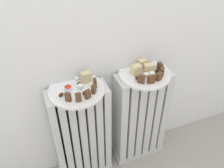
{
  "coord_description": "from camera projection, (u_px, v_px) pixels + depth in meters",
  "views": [
    {
      "loc": [
        -0.33,
        -0.56,
        1.27
      ],
      "look_at": [
        0.0,
        0.28,
        0.58
      ],
      "focal_mm": 38.74,
      "sensor_mm": 36.0,
      "label": 1
    }
  ],
  "objects": [
    {
      "name": "dark_cake_slice_right_2",
      "position": [
        159.0,
        77.0,
        1.12
      ],
      "size": [
        0.04,
        0.03,
        0.04
      ],
      "primitive_type": "cube",
      "rotation": [
        0.0,
        0.0,
        0.44
      ],
      "color": "#56351E",
      "rests_on": "plate_right"
    },
    {
      "name": "turkish_delight_right_1",
      "position": [
        137.0,
        66.0,
        1.21
      ],
      "size": [
        0.03,
        0.03,
        0.02
      ],
      "primitive_type": "cube",
      "rotation": [
        0.0,
        0.0,
        0.46
      ],
      "color": "white",
      "rests_on": "plate_right"
    },
    {
      "name": "turkish_delight_left_2",
      "position": [
        77.0,
        79.0,
        1.12
      ],
      "size": [
        0.02,
        0.02,
        0.02
      ],
      "primitive_type": "cube",
      "rotation": [
        0.0,
        0.0,
        0.43
      ],
      "color": "white",
      "rests_on": "plate_left"
    },
    {
      "name": "turkish_delight_right_0",
      "position": [
        146.0,
        75.0,
        1.14
      ],
      "size": [
        0.03,
        0.03,
        0.02
      ],
      "primitive_type": "cube",
      "rotation": [
        0.0,
        0.0,
        1.37
      ],
      "color": "white",
      "rests_on": "plate_right"
    },
    {
      "name": "medjool_date_left_2",
      "position": [
        61.0,
        95.0,
        1.03
      ],
      "size": [
        0.03,
        0.03,
        0.02
      ],
      "primitive_type": "ellipsoid",
      "rotation": [
        0.0,
        0.0,
        0.5
      ],
      "color": "#3D1E0F",
      "rests_on": "plate_left"
    },
    {
      "name": "marble_cake_slice_right_0",
      "position": [
        136.0,
        70.0,
        1.15
      ],
      "size": [
        0.05,
        0.04,
        0.05
      ],
      "primitive_type": "cube",
      "rotation": [
        0.0,
        0.0,
        0.15
      ],
      "color": "beige",
      "rests_on": "plate_right"
    },
    {
      "name": "dark_cake_slice_left_3",
      "position": [
        94.0,
        89.0,
        1.04
      ],
      "size": [
        0.03,
        0.03,
        0.04
      ],
      "primitive_type": "cube",
      "rotation": [
        0.0,
        0.0,
        0.88
      ],
      "color": "#56351E",
      "rests_on": "plate_left"
    },
    {
      "name": "dark_cake_slice_left_2",
      "position": [
        88.0,
        94.0,
        1.01
      ],
      "size": [
        0.03,
        0.02,
        0.04
      ],
      "primitive_type": "cube",
      "rotation": [
        0.0,
        0.0,
        0.37
      ],
      "color": "#56351E",
      "rests_on": "plate_left"
    },
    {
      "name": "turkish_delight_left_1",
      "position": [
        80.0,
        87.0,
        1.07
      ],
      "size": [
        0.03,
        0.03,
        0.02
      ],
      "primitive_type": "cube",
      "rotation": [
        0.0,
        0.0,
        0.85
      ],
      "color": "white",
      "rests_on": "plate_left"
    },
    {
      "name": "marble_cake_slice_right_1",
      "position": [
        149.0,
        69.0,
        1.16
      ],
      "size": [
        0.05,
        0.04,
        0.05
      ],
      "primitive_type": "cube",
      "rotation": [
        0.0,
        0.0,
        -0.22
      ],
      "color": "beige",
      "rests_on": "plate_right"
    },
    {
      "name": "turkish_delight_right_2",
      "position": [
        152.0,
        75.0,
        1.14
      ],
      "size": [
        0.03,
        0.03,
        0.03
      ],
      "primitive_type": "cube",
      "rotation": [
        0.0,
        0.0,
        1.35
      ],
      "color": "white",
      "rests_on": "plate_right"
    },
    {
      "name": "plate_left",
      "position": [
        77.0,
        90.0,
        1.08
      ],
      "size": [
        0.25,
        0.25,
        0.01
      ],
      "primitive_type": "cylinder",
      "color": "white",
      "rests_on": "radiator_left"
    },
    {
      "name": "jam_bowl_right",
      "position": [
        151.0,
        66.0,
        1.2
      ],
      "size": [
        0.05,
        0.05,
        0.03
      ],
      "color": "white",
      "rests_on": "plate_right"
    },
    {
      "name": "dark_cake_slice_right_4",
      "position": [
        160.0,
        66.0,
        1.18
      ],
      "size": [
        0.02,
        0.03,
        0.04
      ],
      "primitive_type": "cube",
      "rotation": [
        0.0,
        0.0,
        1.55
      ],
      "color": "#56351E",
      "rests_on": "plate_right"
    },
    {
      "name": "dark_cake_slice_left_1",
      "position": [
        78.0,
        97.0,
        1.0
      ],
      "size": [
        0.03,
        0.02,
        0.04
      ],
      "primitive_type": "cube",
      "rotation": [
        0.0,
        0.0,
        -0.15
      ],
      "color": "#56351E",
      "rests_on": "plate_left"
    },
    {
      "name": "radiator_right",
      "position": [
        140.0,
        118.0,
        1.36
      ],
      "size": [
        0.3,
        0.12,
        0.59
      ],
      "color": "silver",
      "rests_on": "ground_plane"
    },
    {
      "name": "medjool_date_left_1",
      "position": [
        79.0,
        84.0,
        1.09
      ],
      "size": [
        0.03,
        0.03,
        0.02
      ],
      "primitive_type": "ellipsoid",
      "rotation": [
        0.0,
        0.0,
        0.77
      ],
      "color": "#3D1E0F",
      "rests_on": "plate_left"
    },
    {
      "name": "medjool_date_right_2",
      "position": [
        137.0,
        78.0,
        1.13
      ],
      "size": [
        0.02,
        0.03,
        0.02
      ],
      "primitive_type": "ellipsoid",
      "rotation": [
        0.0,
        0.0,
        1.82
      ],
      "color": "#3D1E0F",
      "rests_on": "plate_right"
    },
    {
      "name": "fork",
      "position": [
        140.0,
        72.0,
        1.18
      ],
      "size": [
        0.03,
        0.09,
        0.0
      ],
      "color": "silver",
      "rests_on": "plate_right"
    },
    {
      "name": "medjool_date_left_0",
      "position": [
        85.0,
        93.0,
        1.04
      ],
      "size": [
        0.02,
        0.03,
        0.01
      ],
      "primitive_type": "ellipsoid",
      "rotation": [
        0.0,
        0.0,
        1.54
      ],
      "color": "#3D1E0F",
      "rests_on": "plate_left"
    },
    {
      "name": "dark_cake_slice_left_0",
      "position": [
        68.0,
        97.0,
        1.0
      ],
      "size": [
        0.03,
        0.03,
        0.04
      ],
      "primitive_type": "cube",
      "rotation": [
        0.0,
        0.0,
        -0.66
      ],
      "color": "#56351E",
      "rests_on": "plate_left"
    },
    {
      "name": "turkish_delight_left_0",
      "position": [
        77.0,
        94.0,
        1.03
      ],
      "size": [
        0.03,
        0.03,
        0.02
      ],
      "primitive_type": "cube",
      "rotation": [
        0.0,
        0.0,
        1.1
      ],
      "color": "white",
      "rests_on": "plate_left"
    },
    {
      "name": "medjool_date_right_0",
      "position": [
        157.0,
        71.0,
        1.17
      ],
      "size": [
        0.03,
        0.03,
        0.02
      ],
      "primitive_type": "ellipsoid",
      "rotation": [
        0.0,
        0.0,
        0.41
      ],
      "color": "#3D1E0F",
      "rests_on": "plate_right"
    },
    {
      "name": "dark_cake_slice_right_0",
      "position": [
        141.0,
        79.0,
        1.1
      ],
      "size": [
        0.04,
        0.03,
        0.04
      ],
      "primitive_type": "cube",
      "rotation": [
        0.0,
        0.0,
        -0.68
      ],
      "color": "#56351E",
      "rests_on": "plate_right"
    },
    {
      "name": "dark_cake_slice_right_1",
      "position": [
        151.0,
        79.0,
        1.1
      ],
      "size": [
        0.03,
        0.02,
        0.04
      ],
      "primitive_type": "cube",
      "rotation": [
        0.0,
        0.0,
        -0.12
      ],
      "color": "#56351E",
      "rests_on": "plate_right"
    },
    {
      "name": "marble_cake_slice_left_0",
      "position": [
        86.0,
        77.0,
        1.1
      ],
      "size": [
        0.05,
        0.04,
        0.05
      ],
      "primitive_type": "cube",
      "rotation": [
        0.0,
        0.0,
        0.14
      ],
      "color": "beige",
      "rests_on": "plate_left"
    },
    {
      "name": "jam_bowl_left",
      "position": [
        68.0,
        88.0,
        1.06
      ],
      "size": [
        0.04,
        0.04,
        0.02
      ],
      "color": "white",
      "rests_on": "plate_left"
    },
    {
      "name": "dark_cake_slice_left_4",
      "position": [
        95.0,
        83.0,
        1.08
      ],
      "size": [
        0.02,
        0.03,
        0.04
      ],
      "primitive_type": "cube",
      "rotation": [
        0.0,
        0.0,
        1.39
      ],
      "color": "#56351E",
      "rests_on": "plate_left"
    },
    {
      "name": "marble_cake_slice_right_2",
      "position": [
        143.0,
        64.0,
        1.2
      ],
      "size": [
        0.04,
        0.04,
        0.04
      ],
      "primitive_type": "cube",
      "rotation": [
        0.0,
        0.0,
        0.14
      ],
      "color": "beige",
      "rests_on": "plate_right"
    },
    {
      "name": "plate_right",
      "position": [
        144.0,
        74.0,
        1.18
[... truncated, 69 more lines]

